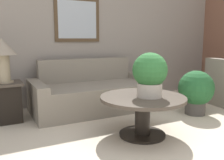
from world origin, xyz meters
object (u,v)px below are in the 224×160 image
potted_plant_on_table (150,74)px  potted_plant_floor (196,90)px  table_lamp (2,53)px  couch_main (94,94)px  side_table (6,102)px  coffee_table (143,107)px

potted_plant_on_table → potted_plant_floor: (1.20, 0.42, -0.39)m
potted_plant_floor → table_lamp: bearing=160.1°
table_lamp → couch_main: bearing=0.1°
couch_main → side_table: bearing=-179.9°
couch_main → coffee_table: couch_main is taller
potted_plant_on_table → coffee_table: bearing=136.9°
coffee_table → side_table: 1.99m
potted_plant_on_table → side_table: bearing=137.1°
coffee_table → potted_plant_on_table: 0.43m
side_table → table_lamp: table_lamp is taller
side_table → table_lamp: size_ratio=0.91×
table_lamp → potted_plant_floor: table_lamp is taller
coffee_table → table_lamp: 2.09m
couch_main → side_table: (-1.38, -0.00, 0.02)m
couch_main → potted_plant_floor: 1.66m
coffee_table → side_table: side_table is taller
coffee_table → table_lamp: table_lamp is taller
table_lamp → potted_plant_on_table: size_ratio=1.18×
coffee_table → table_lamp: (-1.46, 1.35, 0.64)m
couch_main → side_table: couch_main is taller
coffee_table → potted_plant_on_table: (0.06, -0.05, 0.42)m
coffee_table → potted_plant_floor: potted_plant_floor is taller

